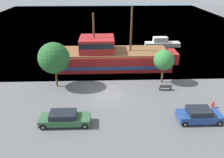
{
  "coord_description": "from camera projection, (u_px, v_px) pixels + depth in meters",
  "views": [
    {
      "loc": [
        -0.36,
        -23.29,
        13.58
      ],
      "look_at": [
        0.54,
        2.0,
        1.2
      ],
      "focal_mm": 35.0,
      "sensor_mm": 36.0,
      "label": 1
    }
  ],
  "objects": [
    {
      "name": "ground_plane",
      "position": [
        108.0,
        95.0,
        26.88
      ],
      "size": [
        160.0,
        160.0,
        0.0
      ],
      "primitive_type": "plane",
      "color": "#5B5B5E"
    },
    {
      "name": "water_surface",
      "position": [
        105.0,
        22.0,
        66.38
      ],
      "size": [
        80.0,
        80.0,
        0.0
      ],
      "primitive_type": "plane",
      "color": "#38667F",
      "rests_on": "ground"
    },
    {
      "name": "pirate_ship",
      "position": [
        112.0,
        56.0,
        34.32
      ],
      "size": [
        18.58,
        5.79,
        9.37
      ],
      "color": "#A31E1E",
      "rests_on": "water_surface"
    },
    {
      "name": "moored_boat_dockside",
      "position": [
        162.0,
        43.0,
        44.18
      ],
      "size": [
        6.98,
        1.81,
        1.94
      ],
      "color": "#B7B2A8",
      "rests_on": "water_surface"
    },
    {
      "name": "parked_car_curb_front",
      "position": [
        199.0,
        115.0,
        21.83
      ],
      "size": [
        4.33,
        1.91,
        1.49
      ],
      "color": "navy",
      "rests_on": "ground_plane"
    },
    {
      "name": "parked_car_curb_mid",
      "position": [
        65.0,
        118.0,
        21.37
      ],
      "size": [
        4.94,
        1.8,
        1.43
      ],
      "color": "#2D5B38",
      "rests_on": "ground_plane"
    },
    {
      "name": "fire_hydrant",
      "position": [
        213.0,
        104.0,
        24.24
      ],
      "size": [
        0.42,
        0.25,
        0.76
      ],
      "color": "red",
      "rests_on": "ground_plane"
    },
    {
      "name": "bench_promenade_east",
      "position": [
        165.0,
        87.0,
        27.77
      ],
      "size": [
        1.55,
        0.45,
        0.85
      ],
      "color": "#4C4742",
      "rests_on": "ground_plane"
    },
    {
      "name": "tree_row_east",
      "position": [
        54.0,
        58.0,
        27.25
      ],
      "size": [
        3.94,
        3.94,
        5.93
      ],
      "color": "brown",
      "rests_on": "ground_plane"
    },
    {
      "name": "tree_row_mideast",
      "position": [
        164.0,
        60.0,
        28.65
      ],
      "size": [
        2.68,
        2.68,
        4.57
      ],
      "color": "brown",
      "rests_on": "ground_plane"
    }
  ]
}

